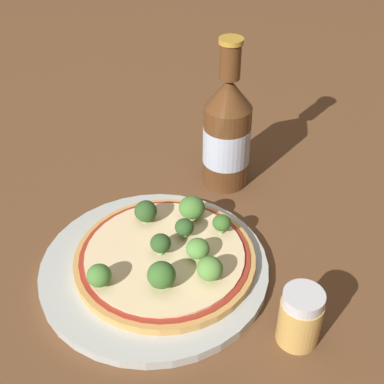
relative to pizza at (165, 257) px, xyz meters
name	(u,v)px	position (x,y,z in m)	size (l,w,h in m)	color
ground_plane	(147,260)	(-0.03, 0.01, -0.02)	(3.00, 3.00, 0.00)	brown
plate	(154,268)	(-0.01, -0.01, -0.01)	(0.27, 0.27, 0.01)	#B2B7B2
pizza	(165,257)	(0.00, 0.00, 0.00)	(0.21, 0.21, 0.01)	tan
broccoli_floret_0	(192,208)	(0.02, 0.07, 0.02)	(0.03, 0.03, 0.03)	#7A9E5B
broccoli_floret_1	(198,249)	(0.04, 0.00, 0.02)	(0.03, 0.03, 0.02)	#7A9E5B
broccoli_floret_2	(99,276)	(-0.06, -0.06, 0.02)	(0.03, 0.03, 0.03)	#7A9E5B
broccoli_floret_3	(222,223)	(0.06, 0.05, 0.02)	(0.02, 0.02, 0.02)	#7A9E5B
broccoli_floret_4	(161,243)	(0.00, 0.00, 0.02)	(0.02, 0.02, 0.03)	#7A9E5B
broccoli_floret_5	(146,211)	(-0.04, 0.05, 0.02)	(0.03, 0.03, 0.03)	#7A9E5B
broccoli_floret_6	(210,269)	(0.06, -0.03, 0.02)	(0.03, 0.03, 0.03)	#7A9E5B
broccoli_floret_7	(184,227)	(0.02, 0.03, 0.02)	(0.02, 0.02, 0.03)	#7A9E5B
broccoli_floret_8	(161,275)	(0.01, -0.05, 0.03)	(0.03, 0.03, 0.03)	#7A9E5B
beer_bottle	(227,133)	(0.04, 0.19, 0.06)	(0.07, 0.07, 0.21)	#563319
pepper_shaker	(300,317)	(0.16, -0.07, 0.01)	(0.04, 0.04, 0.07)	tan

